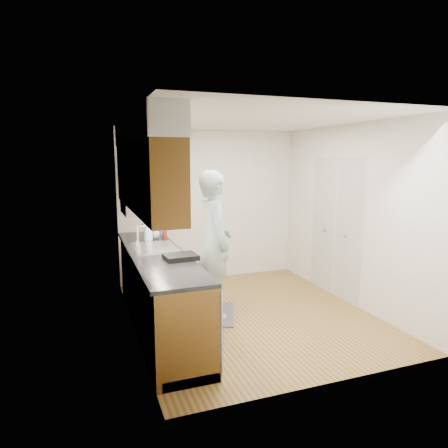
% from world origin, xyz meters
% --- Properties ---
extents(floor, '(3.50, 3.50, 0.00)m').
position_xyz_m(floor, '(0.00, 0.00, 0.00)').
color(floor, olive).
rests_on(floor, ground).
extents(ceiling, '(3.50, 3.50, 0.00)m').
position_xyz_m(ceiling, '(0.00, 0.00, 2.50)').
color(ceiling, white).
rests_on(ceiling, wall_left).
extents(wall_left, '(0.02, 3.50, 2.50)m').
position_xyz_m(wall_left, '(-1.50, 0.00, 1.25)').
color(wall_left, silver).
rests_on(wall_left, floor).
extents(wall_right, '(0.02, 3.50, 2.50)m').
position_xyz_m(wall_right, '(1.50, 0.00, 1.25)').
color(wall_right, silver).
rests_on(wall_right, floor).
extents(wall_back, '(3.00, 0.02, 2.50)m').
position_xyz_m(wall_back, '(0.00, 1.75, 1.25)').
color(wall_back, silver).
rests_on(wall_back, floor).
extents(counter, '(0.64, 2.80, 1.30)m').
position_xyz_m(counter, '(-1.20, -0.00, 0.49)').
color(counter, brown).
rests_on(counter, floor).
extents(upper_cabinets, '(0.47, 2.80, 1.21)m').
position_xyz_m(upper_cabinets, '(-1.33, 0.05, 1.95)').
color(upper_cabinets, brown).
rests_on(upper_cabinets, wall_left).
extents(closet_door, '(0.02, 1.22, 2.05)m').
position_xyz_m(closet_door, '(1.49, 0.30, 1.02)').
color(closet_door, silver).
rests_on(closet_door, wall_right).
extents(floor_mat, '(0.77, 0.96, 0.02)m').
position_xyz_m(floor_mat, '(-0.45, 0.14, 0.01)').
color(floor_mat, slate).
rests_on(floor_mat, floor).
extents(person, '(0.52, 0.77, 2.12)m').
position_xyz_m(person, '(-0.45, 0.14, 1.08)').
color(person, '#94B2B4').
rests_on(person, floor_mat).
extents(soap_bottle_a, '(0.13, 0.13, 0.30)m').
position_xyz_m(soap_bottle_a, '(-1.21, 0.62, 1.09)').
color(soap_bottle_a, silver).
rests_on(soap_bottle_a, counter).
extents(soap_bottle_b, '(0.08, 0.09, 0.19)m').
position_xyz_m(soap_bottle_b, '(-1.20, 0.67, 1.03)').
color(soap_bottle_b, silver).
rests_on(soap_bottle_b, counter).
extents(soap_bottle_c, '(0.17, 0.17, 0.16)m').
position_xyz_m(soap_bottle_c, '(-1.08, 0.82, 1.02)').
color(soap_bottle_c, silver).
rests_on(soap_bottle_c, counter).
extents(soda_can, '(0.07, 0.07, 0.11)m').
position_xyz_m(soda_can, '(-0.96, 0.74, 1.00)').
color(soda_can, red).
rests_on(soda_can, counter).
extents(steel_can, '(0.06, 0.06, 0.10)m').
position_xyz_m(steel_can, '(-0.98, 0.81, 0.99)').
color(steel_can, '#A5A5AA').
rests_on(steel_can, counter).
extents(dish_rack, '(0.36, 0.31, 0.05)m').
position_xyz_m(dish_rack, '(-1.03, -0.43, 0.97)').
color(dish_rack, black).
rests_on(dish_rack, counter).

